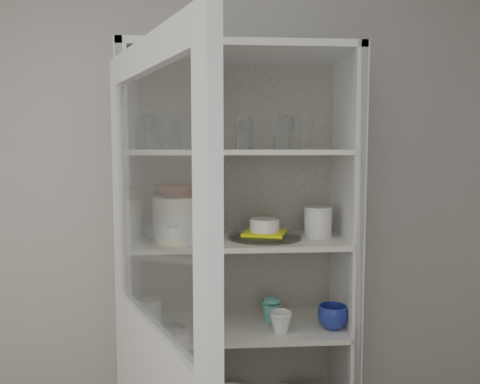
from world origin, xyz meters
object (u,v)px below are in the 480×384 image
(goblet_3, at_px, (298,133))
(grey_bowl_stack, at_px, (318,222))
(white_canister, at_px, (151,312))
(mug_teal, at_px, (271,309))
(yellow_trivet, at_px, (264,233))
(goblet_0, at_px, (149,129))
(goblet_2, at_px, (287,131))
(mug_white, at_px, (281,322))
(cream_bowl, at_px, (179,205))
(plate_stack_back, at_px, (167,227))
(measuring_cups, at_px, (170,329))
(white_ramekin, at_px, (265,225))
(plate_stack_front, at_px, (179,227))
(mug_blue, at_px, (333,317))
(goblet_1, at_px, (246,132))
(terracotta_bowl, at_px, (179,191))
(pantry_cabinet, at_px, (239,302))
(teal_jar, at_px, (272,311))
(glass_platter, at_px, (264,236))

(goblet_3, height_order, grey_bowl_stack, goblet_3)
(white_canister, bearing_deg, mug_teal, 3.87)
(white_canister, bearing_deg, yellow_trivet, -3.59)
(goblet_0, xyz_separation_m, goblet_2, (0.64, 0.03, -0.00))
(mug_white, bearing_deg, yellow_trivet, 128.20)
(goblet_0, distance_m, cream_bowl, 0.39)
(plate_stack_back, relative_size, measuring_cups, 2.55)
(goblet_2, bearing_deg, white_ramekin, -130.24)
(plate_stack_front, bearing_deg, mug_teal, 14.42)
(goblet_0, bearing_deg, mug_blue, -12.42)
(plate_stack_back, relative_size, grey_bowl_stack, 1.65)
(goblet_0, xyz_separation_m, goblet_1, (0.45, 0.03, -0.01))
(terracotta_bowl, distance_m, yellow_trivet, 0.43)
(goblet_2, height_order, grey_bowl_stack, goblet_2)
(cream_bowl, distance_m, grey_bowl_stack, 0.64)
(grey_bowl_stack, relative_size, mug_white, 1.39)
(plate_stack_front, bearing_deg, white_canister, 153.23)
(white_ramekin, xyz_separation_m, mug_teal, (0.04, 0.07, -0.42))
(pantry_cabinet, bearing_deg, measuring_cups, -153.00)
(teal_jar, bearing_deg, goblet_2, 52.05)
(goblet_1, bearing_deg, teal_jar, -41.44)
(grey_bowl_stack, bearing_deg, terracotta_bowl, -175.40)
(plate_stack_front, xyz_separation_m, white_canister, (-0.14, 0.07, -0.40))
(pantry_cabinet, distance_m, grey_bowl_stack, 0.53)
(measuring_cups, bearing_deg, plate_stack_front, 41.18)
(plate_stack_back, xyz_separation_m, white_ramekin, (0.45, -0.16, 0.03))
(glass_platter, height_order, measuring_cups, glass_platter)
(goblet_2, xyz_separation_m, cream_bowl, (-0.50, -0.18, -0.33))
(glass_platter, xyz_separation_m, yellow_trivet, (-0.00, 0.00, 0.02))
(goblet_1, distance_m, goblet_2, 0.19)
(terracotta_bowl, bearing_deg, plate_stack_front, 0.00)
(pantry_cabinet, xyz_separation_m, goblet_0, (-0.41, 0.02, 0.81))
(mug_teal, bearing_deg, plate_stack_front, -173.42)
(goblet_0, height_order, goblet_1, goblet_0)
(cream_bowl, bearing_deg, mug_blue, -2.86)
(goblet_3, height_order, glass_platter, goblet_3)
(mug_teal, distance_m, teal_jar, 0.03)
(goblet_1, distance_m, mug_white, 0.88)
(goblet_0, height_order, plate_stack_back, goblet_0)
(yellow_trivet, relative_size, white_ramekin, 1.34)
(yellow_trivet, xyz_separation_m, white_ramekin, (0.00, 0.00, 0.04))
(plate_stack_back, distance_m, measuring_cups, 0.48)
(goblet_2, bearing_deg, white_canister, -170.26)
(terracotta_bowl, height_order, mug_blue, terracotta_bowl)
(plate_stack_back, bearing_deg, goblet_3, -6.19)
(goblet_1, bearing_deg, measuring_cups, -147.99)
(goblet_0, bearing_deg, mug_white, -19.82)
(goblet_0, distance_m, goblet_3, 0.69)
(terracotta_bowl, bearing_deg, yellow_trivet, 5.66)
(goblet_2, relative_size, yellow_trivet, 0.97)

